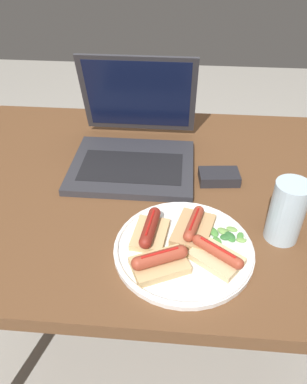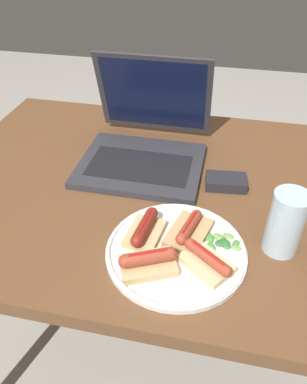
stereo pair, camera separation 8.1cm
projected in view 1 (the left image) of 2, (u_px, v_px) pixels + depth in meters
ground_plane at (160, 343)px, 1.39m from camera, size 6.00×6.00×0.00m
desk at (163, 204)px, 0.98m from camera, size 1.19×0.81×0.74m
laptop at (134, 145)px, 1.00m from camera, size 0.32×0.33×0.26m
plate at (184, 248)px, 0.75m from camera, size 0.28×0.28×0.02m
sausage_toast_left at (193, 228)px, 0.77m from camera, size 0.10×0.12×0.04m
sausage_toast_middle at (160, 262)px, 0.70m from camera, size 0.12×0.10×0.04m
sausage_toast_right at (217, 255)px, 0.71m from camera, size 0.12×0.11×0.04m
sausage_toast_extra at (150, 231)px, 0.76m from camera, size 0.08×0.11×0.04m
salad_pile at (227, 235)px, 0.77m from camera, size 0.08×0.06×0.01m
drinking_glass at (287, 212)px, 0.75m from camera, size 0.07×0.07×0.14m
external_drive at (219, 177)px, 0.94m from camera, size 0.10×0.07×0.03m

